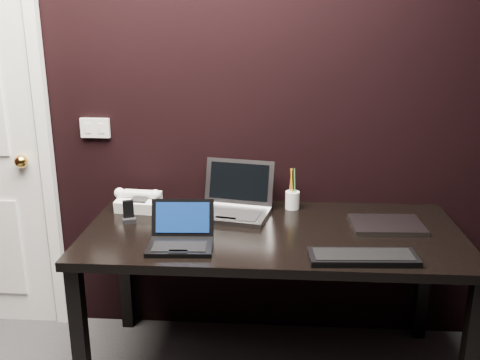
# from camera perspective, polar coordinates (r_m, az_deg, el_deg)

# --- Properties ---
(wall_back) EXTENTS (4.00, 0.00, 4.00)m
(wall_back) POSITION_cam_1_polar(r_m,az_deg,el_deg) (2.70, -2.68, 9.20)
(wall_back) COLOR black
(wall_back) RESTS_ON ground
(wall_switch) EXTENTS (0.15, 0.02, 0.10)m
(wall_switch) POSITION_cam_1_polar(r_m,az_deg,el_deg) (2.85, -15.20, 5.38)
(wall_switch) COLOR silver
(wall_switch) RESTS_ON wall_back
(desk) EXTENTS (1.70, 0.80, 0.74)m
(desk) POSITION_cam_1_polar(r_m,az_deg,el_deg) (2.46, 3.47, -7.01)
(desk) COLOR black
(desk) RESTS_ON ground
(netbook) EXTENTS (0.28, 0.25, 0.17)m
(netbook) POSITION_cam_1_polar(r_m,az_deg,el_deg) (2.27, -6.32, -6.16)
(netbook) COLOR black
(netbook) RESTS_ON desk
(silver_laptop) EXTENTS (0.40, 0.38, 0.24)m
(silver_laptop) POSITION_cam_1_polar(r_m,az_deg,el_deg) (2.61, -0.73, -2.68)
(silver_laptop) COLOR gray
(silver_laptop) RESTS_ON desk
(ext_keyboard) EXTENTS (0.43, 0.17, 0.03)m
(ext_keyboard) POSITION_cam_1_polar(r_m,az_deg,el_deg) (2.19, 12.99, -8.00)
(ext_keyboard) COLOR black
(ext_keyboard) RESTS_ON desk
(closed_laptop) EXTENTS (0.33, 0.24, 0.02)m
(closed_laptop) POSITION_cam_1_polar(r_m,az_deg,el_deg) (2.55, 15.37, -4.64)
(closed_laptop) COLOR #98999E
(closed_laptop) RESTS_ON desk
(desk_phone) EXTENTS (0.24, 0.20, 0.12)m
(desk_phone) POSITION_cam_1_polar(r_m,az_deg,el_deg) (2.72, -10.78, -2.19)
(desk_phone) COLOR white
(desk_phone) RESTS_ON desk
(mobile_phone) EXTENTS (0.07, 0.07, 0.10)m
(mobile_phone) POSITION_cam_1_polar(r_m,az_deg,el_deg) (2.56, -11.79, -3.57)
(mobile_phone) COLOR black
(mobile_phone) RESTS_ON desk
(pen_cup) EXTENTS (0.08, 0.08, 0.21)m
(pen_cup) POSITION_cam_1_polar(r_m,az_deg,el_deg) (2.69, 5.61, -2.06)
(pen_cup) COLOR silver
(pen_cup) RESTS_ON desk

